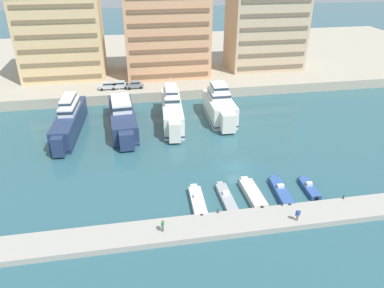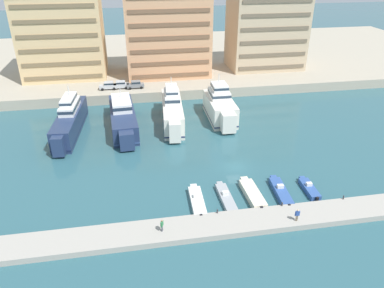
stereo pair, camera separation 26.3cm
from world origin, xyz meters
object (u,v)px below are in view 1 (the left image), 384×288
Objects in this scene: motorboat_cream_mid_left at (252,193)px; motorboat_blue_center_left at (281,191)px; car_silver_far_left at (108,86)px; pedestrian_near_edge at (163,225)px; yacht_ivory_center_left at (220,106)px; car_grey_mid_left at (135,84)px; motorboat_grey_left at (226,197)px; yacht_navy_far_left at (69,120)px; yacht_ivory_mid_left at (172,110)px; pedestrian_mid_deck at (298,214)px; motorboat_white_far_left at (197,201)px; yacht_navy_left at (123,117)px; motorboat_blue_center at (309,188)px; car_silver_left at (120,85)px.

motorboat_cream_mid_left is 1.01× the size of motorboat_blue_center_left.
car_silver_far_left is 2.39× the size of pedestrian_near_edge.
yacht_ivory_center_left is 2.03× the size of motorboat_cream_mid_left.
motorboat_grey_left is at bearing -76.34° from car_grey_mid_left.
yacht_navy_far_left is 22.02m from car_grey_mid_left.
yacht_ivory_mid_left is 31.03m from motorboat_blue_center_left.
yacht_ivory_center_left is 29.30m from motorboat_grey_left.
yacht_ivory_mid_left is 4.89× the size of car_grey_mid_left.
pedestrian_mid_deck is (24.73, -52.02, -1.44)m from car_silver_far_left.
pedestrian_mid_deck is (1.43, -35.66, -0.88)m from yacht_ivory_center_left.
car_silver_far_left is (-13.19, 16.53, 0.57)m from yacht_ivory_mid_left.
motorboat_blue_center_left is at bearing -1.76° from motorboat_cream_mid_left.
motorboat_white_far_left is at bearing -179.27° from motorboat_blue_center_left.
car_silver_far_left is (-17.23, 44.93, 2.93)m from motorboat_grey_left.
car_grey_mid_left is at bearing -2.47° from car_silver_far_left.
yacht_navy_far_left reaches higher than car_grey_mid_left.
yacht_navy_far_left reaches higher than pedestrian_mid_deck.
motorboat_grey_left is 1.86× the size of car_silver_far_left.
pedestrian_mid_deck is (3.55, -7.22, 1.37)m from motorboat_cream_mid_left.
yacht_navy_left is 3.59× the size of motorboat_blue_center.
car_silver_far_left and car_grey_mid_left have the same top height.
yacht_ivory_center_left is 30.61m from motorboat_white_far_left.
motorboat_cream_mid_left is at bearing -67.79° from car_silver_left.
pedestrian_near_edge is (-5.51, -5.95, 1.40)m from motorboat_white_far_left.
car_silver_left is (9.85, 17.89, 0.74)m from yacht_navy_far_left.
yacht_ivory_mid_left is 2.67× the size of motorboat_white_far_left.
yacht_navy_far_left is 5.23× the size of car_silver_left.
motorboat_cream_mid_left is 4.61× the size of pedestrian_near_edge.
motorboat_blue_center_left is 51.73m from car_silver_far_left.
pedestrian_near_edge is at bearing -66.45° from yacht_navy_far_left.
yacht_ivory_center_left is at bearing 85.73° from motorboat_cream_mid_left.
yacht_ivory_mid_left is at bearing 4.35° from yacht_navy_left.
yacht_ivory_mid_left is 4.95× the size of car_silver_far_left.
yacht_navy_left reaches higher than motorboat_blue_center_left.
motorboat_blue_center_left is (22.34, -27.64, -1.78)m from yacht_navy_left.
pedestrian_near_edge is (-9.73, -6.12, 1.46)m from motorboat_grey_left.
yacht_navy_left is at bearing 2.51° from yacht_navy_far_left.
motorboat_white_far_left reaches higher than motorboat_cream_mid_left.
yacht_ivory_mid_left is 4.96× the size of car_silver_left.
motorboat_cream_mid_left is 49.64m from car_silver_far_left.
pedestrian_near_edge is 17.26m from pedestrian_mid_deck.
pedestrian_near_edge is at bearing -88.73° from car_grey_mid_left.
motorboat_blue_center reaches higher than motorboat_cream_mid_left.
yacht_ivory_mid_left is 35.00m from pedestrian_near_edge.
yacht_ivory_mid_left is at bearing 105.78° from motorboat_cream_mid_left.
car_grey_mid_left is (-10.85, 44.65, 2.93)m from motorboat_grey_left.
yacht_ivory_mid_left reaches higher than motorboat_blue_center.
motorboat_white_far_left is 8.18m from motorboat_cream_mid_left.
yacht_navy_far_left is at bearing 132.81° from pedestrian_mid_deck.
yacht_navy_far_left is 42.42m from motorboat_blue_center_left.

